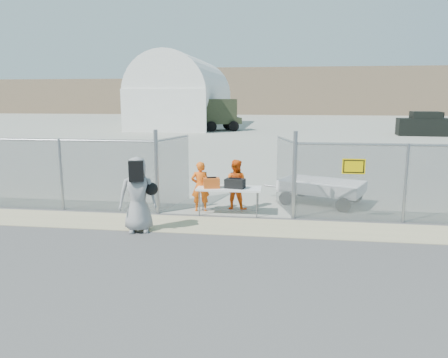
# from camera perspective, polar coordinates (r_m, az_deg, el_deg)

# --- Properties ---
(ground) EXTENTS (160.00, 160.00, 0.00)m
(ground) POSITION_cam_1_polar(r_m,az_deg,el_deg) (10.92, -1.48, -7.62)
(ground) COLOR #444242
(tarmac_inside) EXTENTS (160.00, 80.00, 0.01)m
(tarmac_inside) POSITION_cam_1_polar(r_m,az_deg,el_deg) (52.36, 6.18, 6.87)
(tarmac_inside) COLOR #99998B
(tarmac_inside) RESTS_ON ground
(dirt_strip) EXTENTS (44.00, 1.60, 0.01)m
(dirt_strip) POSITION_cam_1_polar(r_m,az_deg,el_deg) (11.86, -0.68, -6.09)
(dirt_strip) COLOR tan
(dirt_strip) RESTS_ON ground
(distant_hills) EXTENTS (140.00, 6.00, 9.00)m
(distant_hills) POSITION_cam_1_polar(r_m,az_deg,el_deg) (88.29, 10.36, 11.20)
(distant_hills) COLOR #7F684F
(distant_hills) RESTS_ON ground
(chain_link_fence) EXTENTS (40.00, 0.20, 2.20)m
(chain_link_fence) POSITION_cam_1_polar(r_m,az_deg,el_deg) (12.56, 0.00, 0.00)
(chain_link_fence) COLOR gray
(chain_link_fence) RESTS_ON ground
(quonset_hangar) EXTENTS (9.00, 18.00, 8.00)m
(quonset_hangar) POSITION_cam_1_polar(r_m,az_deg,el_deg) (51.58, -5.21, 11.27)
(quonset_hangar) COLOR white
(quonset_hangar) RESTS_ON ground
(folding_table) EXTENTS (1.90, 0.82, 0.80)m
(folding_table) POSITION_cam_1_polar(r_m,az_deg,el_deg) (12.93, 0.66, -2.86)
(folding_table) COLOR white
(folding_table) RESTS_ON ground
(orange_bag) EXTENTS (0.52, 0.41, 0.29)m
(orange_bag) POSITION_cam_1_polar(r_m,az_deg,el_deg) (12.77, -1.62, -0.53)
(orange_bag) COLOR #CE5418
(orange_bag) RESTS_ON folding_table
(black_duffel) EXTENTS (0.62, 0.44, 0.27)m
(black_duffel) POSITION_cam_1_polar(r_m,az_deg,el_deg) (12.74, 1.44, -0.59)
(black_duffel) COLOR black
(black_duffel) RESTS_ON folding_table
(security_worker_left) EXTENTS (0.62, 0.48, 1.53)m
(security_worker_left) POSITION_cam_1_polar(r_m,az_deg,el_deg) (13.19, -3.11, -0.99)
(security_worker_left) COLOR #FF6111
(security_worker_left) RESTS_ON ground
(security_worker_right) EXTENTS (0.85, 0.72, 1.56)m
(security_worker_right) POSITION_cam_1_polar(r_m,az_deg,el_deg) (13.37, 1.49, -0.75)
(security_worker_right) COLOR #FF6111
(security_worker_right) RESTS_ON ground
(visitor) EXTENTS (1.08, 0.85, 1.94)m
(visitor) POSITION_cam_1_polar(r_m,az_deg,el_deg) (11.36, -11.20, -2.01)
(visitor) COLOR gray
(visitor) RESTS_ON ground
(utility_trailer) EXTENTS (3.76, 2.86, 0.81)m
(utility_trailer) POSITION_cam_1_polar(r_m,az_deg,el_deg) (14.50, 12.61, -1.60)
(utility_trailer) COLOR white
(utility_trailer) RESTS_ON ground
(military_truck) EXTENTS (7.19, 4.68, 3.22)m
(military_truck) POSITION_cam_1_polar(r_m,az_deg,el_deg) (44.89, -2.25, 8.35)
(military_truck) COLOR #2D341F
(military_truck) RESTS_ON ground
(parked_vehicle_near) EXTENTS (4.70, 2.98, 1.97)m
(parked_vehicle_near) POSITION_cam_1_polar(r_m,az_deg,el_deg) (45.95, 24.95, 6.65)
(parked_vehicle_near) COLOR black
(parked_vehicle_near) RESTS_ON ground
(parked_vehicle_mid) EXTENTS (4.77, 2.42, 2.09)m
(parked_vehicle_mid) POSITION_cam_1_polar(r_m,az_deg,el_deg) (43.12, 24.75, 6.54)
(parked_vehicle_mid) COLOR black
(parked_vehicle_mid) RESTS_ON ground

